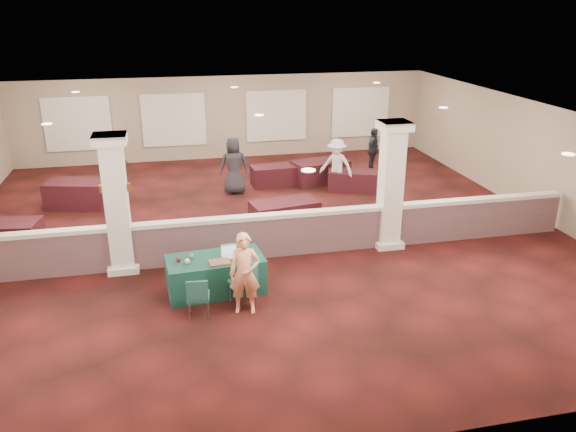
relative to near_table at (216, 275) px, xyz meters
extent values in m
plane|color=#421110|center=(1.50, 3.00, -0.39)|extent=(16.00, 16.00, 0.00)
cube|color=gray|center=(1.50, 11.00, 1.21)|extent=(16.00, 0.04, 3.20)
cube|color=gray|center=(1.50, -5.00, 1.21)|extent=(16.00, 0.04, 3.20)
cube|color=gray|center=(9.50, 3.00, 1.21)|extent=(0.04, 16.00, 3.20)
cube|color=white|center=(1.50, 3.00, 2.81)|extent=(16.00, 16.00, 0.02)
cube|color=brown|center=(1.50, 1.50, 0.11)|extent=(15.60, 0.20, 1.00)
cube|color=beige|center=(1.50, 1.50, 0.66)|extent=(15.60, 0.28, 0.10)
cube|color=white|center=(-2.00, 1.50, 1.21)|extent=(0.50, 0.50, 3.20)
cube|color=white|center=(-2.00, 1.50, -0.31)|extent=(0.70, 0.70, 0.16)
cube|color=white|center=(-2.00, 1.50, 2.71)|extent=(0.72, 0.72, 0.20)
cube|color=white|center=(4.50, 1.50, 1.21)|extent=(0.50, 0.50, 3.20)
cube|color=white|center=(4.50, 1.50, -0.31)|extent=(0.70, 0.70, 0.16)
cube|color=white|center=(4.50, 1.50, 2.71)|extent=(0.72, 0.72, 0.20)
cylinder|color=brown|center=(-2.28, 1.50, 1.61)|extent=(0.12, 0.12, 0.18)
cylinder|color=white|center=(-2.28, 1.50, 1.61)|extent=(0.09, 0.09, 0.10)
cylinder|color=brown|center=(-1.72, 1.50, 1.61)|extent=(0.12, 0.12, 0.18)
cylinder|color=white|center=(-1.72, 1.50, 1.61)|extent=(0.09, 0.09, 0.10)
cube|color=#0E3430|center=(0.00, 0.00, 0.00)|extent=(2.11, 1.19, 0.78)
cube|color=#1E574C|center=(0.50, -0.62, 0.08)|extent=(0.61, 0.61, 0.06)
cube|color=#1E574C|center=(0.58, -0.83, 0.33)|extent=(0.44, 0.21, 0.46)
cylinder|color=gray|center=(0.39, -0.88, -0.17)|extent=(0.03, 0.03, 0.43)
cylinder|color=gray|center=(0.75, -0.74, -0.17)|extent=(0.03, 0.03, 0.43)
cylinder|color=gray|center=(0.25, -0.51, -0.17)|extent=(0.03, 0.03, 0.43)
cylinder|color=gray|center=(0.61, -0.37, -0.17)|extent=(0.03, 0.03, 0.43)
cube|color=#1E574C|center=(-0.43, -0.95, 0.03)|extent=(0.47, 0.47, 0.06)
cube|color=#1E574C|center=(-0.45, -1.14, 0.27)|extent=(0.41, 0.08, 0.41)
cylinder|color=gray|center=(-0.62, -1.11, -0.19)|extent=(0.02, 0.02, 0.39)
cylinder|color=gray|center=(-0.27, -1.14, -0.19)|extent=(0.02, 0.02, 0.39)
cylinder|color=gray|center=(-0.59, -0.76, -0.19)|extent=(0.02, 0.02, 0.39)
cylinder|color=gray|center=(-0.24, -0.79, -0.19)|extent=(0.02, 0.02, 0.39)
imported|color=#FAA56C|center=(0.50, -0.98, 0.45)|extent=(0.67, 0.51, 1.69)
cube|color=black|center=(-5.00, 3.30, -0.03)|extent=(1.91, 1.14, 0.73)
cube|color=black|center=(2.21, 3.30, -0.02)|extent=(1.95, 1.21, 0.74)
cube|color=black|center=(5.06, 6.00, -0.07)|extent=(1.76, 1.27, 0.64)
cube|color=black|center=(-3.47, 6.20, 0.01)|extent=(2.16, 1.45, 0.80)
cube|color=black|center=(2.71, 7.07, -0.05)|extent=(1.70, 0.92, 0.67)
cube|color=black|center=(4.26, 7.03, -0.01)|extent=(2.04, 1.33, 0.76)
imported|color=black|center=(-2.46, 7.00, 0.56)|extent=(1.03, 0.96, 1.90)
imported|color=silver|center=(4.50, 6.00, 0.48)|extent=(1.18, 1.11, 1.74)
imported|color=black|center=(6.47, 7.92, 0.42)|extent=(0.95, 1.02, 1.61)
imported|color=black|center=(1.23, 6.50, 0.54)|extent=(0.93, 0.52, 1.86)
cube|color=silver|center=(0.32, -0.03, 0.40)|extent=(0.37, 0.28, 0.02)
cube|color=silver|center=(0.31, 0.10, 0.53)|extent=(0.35, 0.04, 0.24)
cube|color=silver|center=(0.31, 0.09, 0.51)|extent=(0.32, 0.03, 0.20)
cube|color=#BB5C1E|center=(0.08, -0.26, 0.41)|extent=(0.45, 0.36, 0.03)
sphere|color=beige|center=(-0.58, -0.16, 0.45)|extent=(0.12, 0.12, 0.12)
sphere|color=maroon|center=(-0.75, -0.01, 0.44)|extent=(0.11, 0.11, 0.11)
sphere|color=#515257|center=(-0.49, 0.09, 0.45)|extent=(0.11, 0.11, 0.11)
cube|color=red|center=(0.72, -0.24, 0.40)|extent=(0.13, 0.04, 0.01)
camera|label=1|loc=(-0.77, -10.82, 5.46)|focal=35.00mm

